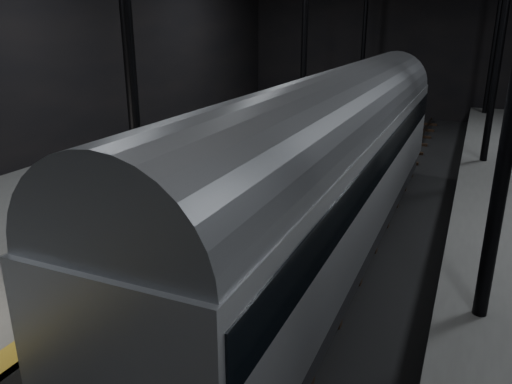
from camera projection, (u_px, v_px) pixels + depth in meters
The scene contains 6 objects.
ground at pixel (335, 245), 14.62m from camera, with size 44.00×44.00×0.00m, color black.
platform_left at pixel (125, 195), 17.31m from camera, with size 9.00×43.80×1.00m, color #575754.
tactile_strip at pixel (235, 198), 15.53m from camera, with size 0.50×43.80×0.01m, color brown.
track at pixel (336, 243), 14.60m from camera, with size 2.40×43.00×0.24m.
train at pixel (336, 158), 13.32m from camera, with size 2.79×18.57×4.96m.
woman at pixel (63, 228), 11.12m from camera, with size 0.61×0.40×1.68m, color #8D7956.
Camera 1 is at (3.22, -13.15, 6.19)m, focal length 35.00 mm.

